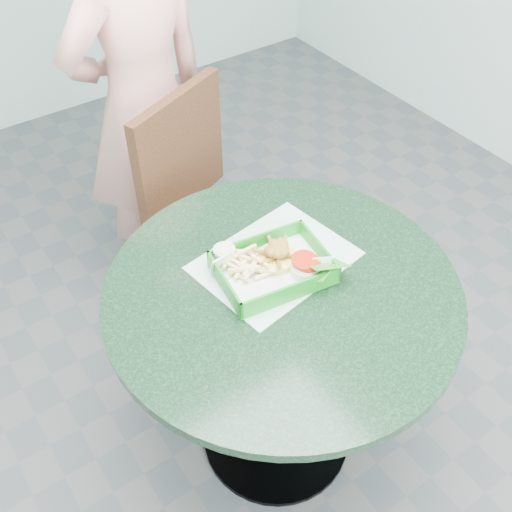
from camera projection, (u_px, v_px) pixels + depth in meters
floor at (276, 436)px, 2.10m from camera, size 4.00×5.00×0.02m
cafe_table at (281, 332)px, 1.69m from camera, size 0.94×0.94×0.75m
dining_chair at (200, 207)px, 2.16m from camera, size 0.45×0.45×0.93m
diner_person at (142, 92)px, 2.11m from camera, size 0.68×0.49×1.71m
placemat at (275, 266)px, 1.64m from camera, size 0.45×0.36×0.00m
food_basket at (273, 276)px, 1.59m from camera, size 0.29×0.21×0.06m
crab_sandwich at (275, 257)px, 1.60m from camera, size 0.11×0.11×0.07m
fries_pile at (247, 274)px, 1.57m from camera, size 0.13×0.14×0.04m
sauce_ramekin at (223, 263)px, 1.58m from camera, size 0.06×0.06×0.03m
garnish_cup at (309, 268)px, 1.58m from camera, size 0.12×0.12×0.05m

